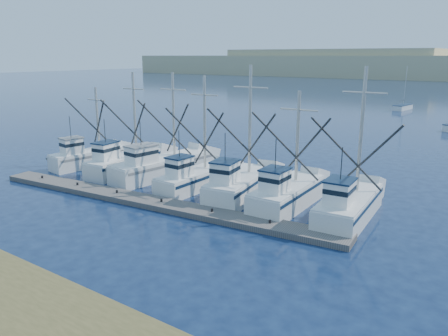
% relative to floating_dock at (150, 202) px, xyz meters
% --- Properties ---
extents(ground, '(500.00, 500.00, 0.00)m').
position_rel_floating_dock_xyz_m(ground, '(7.64, -6.63, -0.19)').
color(ground, '#0C1A38').
rests_on(ground, ground).
extents(floating_dock, '(27.85, 4.34, 0.37)m').
position_rel_floating_dock_xyz_m(floating_dock, '(0.00, 0.00, 0.00)').
color(floating_dock, '#67605C').
rests_on(floating_dock, ground).
extents(trawler_fleet, '(27.56, 9.61, 9.37)m').
position_rel_floating_dock_xyz_m(trawler_fleet, '(0.36, 4.91, 0.77)').
color(trawler_fleet, white).
rests_on(trawler_fleet, ground).
extents(sailboat_far, '(2.51, 5.75, 8.10)m').
position_rel_floating_dock_xyz_m(sailboat_far, '(1.42, 66.97, 0.31)').
color(sailboat_far, white).
rests_on(sailboat_far, ground).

